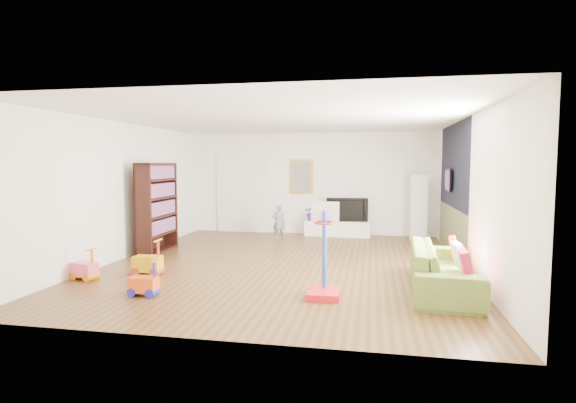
% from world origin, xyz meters
% --- Properties ---
extents(floor, '(6.50, 7.50, 0.00)m').
position_xyz_m(floor, '(0.00, 0.00, 0.00)').
color(floor, brown).
rests_on(floor, ground).
extents(ceiling, '(6.50, 7.50, 0.00)m').
position_xyz_m(ceiling, '(0.00, 0.00, 2.70)').
color(ceiling, white).
rests_on(ceiling, ground).
extents(wall_back, '(6.50, 0.00, 2.70)m').
position_xyz_m(wall_back, '(0.00, 3.75, 1.35)').
color(wall_back, white).
rests_on(wall_back, ground).
extents(wall_front, '(6.50, 0.00, 2.70)m').
position_xyz_m(wall_front, '(0.00, -3.75, 1.35)').
color(wall_front, white).
rests_on(wall_front, ground).
extents(wall_left, '(0.00, 7.50, 2.70)m').
position_xyz_m(wall_left, '(-3.25, 0.00, 1.35)').
color(wall_left, silver).
rests_on(wall_left, ground).
extents(wall_right, '(0.00, 7.50, 2.70)m').
position_xyz_m(wall_right, '(3.25, 0.00, 1.35)').
color(wall_right, silver).
rests_on(wall_right, ground).
extents(navy_accent, '(0.01, 3.20, 1.70)m').
position_xyz_m(navy_accent, '(3.23, 1.40, 1.85)').
color(navy_accent, black).
rests_on(navy_accent, wall_right).
extents(olive_wainscot, '(0.01, 3.20, 1.00)m').
position_xyz_m(olive_wainscot, '(3.23, 1.40, 0.50)').
color(olive_wainscot, brown).
rests_on(olive_wainscot, wall_right).
extents(doorway, '(1.45, 0.06, 2.10)m').
position_xyz_m(doorway, '(-1.90, 3.71, 1.05)').
color(doorway, white).
rests_on(doorway, ground).
extents(painting_back, '(0.62, 0.06, 0.92)m').
position_xyz_m(painting_back, '(-0.25, 3.71, 1.55)').
color(painting_back, gold).
rests_on(painting_back, wall_back).
extents(artwork_right, '(0.04, 0.56, 0.46)m').
position_xyz_m(artwork_right, '(3.17, 1.60, 1.55)').
color(artwork_right, '#7F3F8C').
rests_on(artwork_right, wall_right).
extents(media_console, '(1.72, 0.50, 0.40)m').
position_xyz_m(media_console, '(0.75, 3.45, 0.20)').
color(media_console, white).
rests_on(media_console, ground).
extents(tall_cabinet, '(0.38, 0.38, 1.64)m').
position_xyz_m(tall_cabinet, '(2.74, 3.16, 0.82)').
color(tall_cabinet, white).
rests_on(tall_cabinet, ground).
extents(bookshelf, '(0.37, 1.31, 1.91)m').
position_xyz_m(bookshelf, '(-2.85, 0.58, 0.95)').
color(bookshelf, black).
rests_on(bookshelf, ground).
extents(sofa, '(1.04, 2.35, 0.67)m').
position_xyz_m(sofa, '(2.68, -1.30, 0.34)').
color(sofa, olive).
rests_on(sofa, ground).
extents(basketball_hoop, '(0.48, 0.58, 1.35)m').
position_xyz_m(basketball_hoop, '(0.96, -1.97, 0.68)').
color(basketball_hoop, red).
rests_on(basketball_hoop, ground).
extents(ride_on_yellow, '(0.46, 0.29, 0.61)m').
position_xyz_m(ride_on_yellow, '(-2.12, -1.26, 0.31)').
color(ride_on_yellow, gold).
rests_on(ride_on_yellow, ground).
extents(ride_on_orange, '(0.39, 0.25, 0.51)m').
position_xyz_m(ride_on_orange, '(-1.59, -2.38, 0.26)').
color(ride_on_orange, '#F05816').
rests_on(ride_on_orange, ground).
extents(ride_on_pink, '(0.44, 0.33, 0.52)m').
position_xyz_m(ride_on_pink, '(-2.98, -1.73, 0.26)').
color(ride_on_pink, '#F84A6D').
rests_on(ride_on_pink, ground).
extents(child, '(0.36, 0.28, 0.88)m').
position_xyz_m(child, '(-0.65, 2.61, 0.44)').
color(child, slate).
rests_on(child, ground).
extents(tv, '(1.07, 0.24, 0.61)m').
position_xyz_m(tv, '(0.98, 3.47, 0.70)').
color(tv, black).
rests_on(tv, media_console).
extents(vase_plant, '(0.45, 0.41, 0.43)m').
position_xyz_m(vase_plant, '(0.07, 3.43, 0.61)').
color(vase_plant, '#342590').
rests_on(vase_plant, media_console).
extents(pillow_left, '(0.13, 0.41, 0.40)m').
position_xyz_m(pillow_left, '(2.87, -1.92, 0.53)').
color(pillow_left, '#C11C3E').
rests_on(pillow_left, sofa).
extents(pillow_center, '(0.12, 0.39, 0.38)m').
position_xyz_m(pillow_center, '(2.90, -1.27, 0.53)').
color(pillow_center, silver).
rests_on(pillow_center, sofa).
extents(pillow_right, '(0.16, 0.37, 0.36)m').
position_xyz_m(pillow_right, '(2.94, -0.65, 0.53)').
color(pillow_right, red).
rests_on(pillow_right, sofa).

